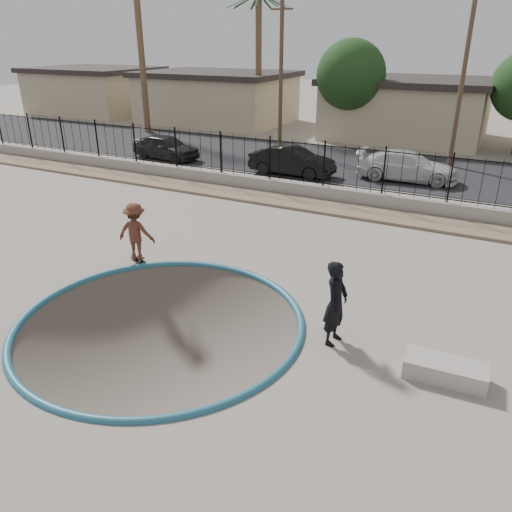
{
  "coord_description": "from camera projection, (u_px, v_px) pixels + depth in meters",
  "views": [
    {
      "loc": [
        6.83,
        -9.24,
        6.37
      ],
      "look_at": [
        1.07,
        2.0,
        0.81
      ],
      "focal_mm": 35.0,
      "sensor_mm": 36.0,
      "label": 1
    }
  ],
  "objects": [
    {
      "name": "house_west",
      "position": [
        217.0,
        97.0,
        39.99
      ],
      "size": [
        11.6,
        8.6,
        3.9
      ],
      "color": "tan",
      "rests_on": "ground"
    },
    {
      "name": "palm_left",
      "position": [
        138.0,
        11.0,
        33.13
      ],
      "size": [
        2.3,
        2.3,
        11.3
      ],
      "color": "brown",
      "rests_on": "ground"
    },
    {
      "name": "house_center",
      "position": [
        407.0,
        108.0,
        33.74
      ],
      "size": [
        10.6,
        8.6,
        3.9
      ],
      "color": "tan",
      "rests_on": "ground"
    },
    {
      "name": "street",
      "position": [
        365.0,
        166.0,
        26.78
      ],
      "size": [
        90.0,
        8.0,
        0.04
      ],
      "primitive_type": "cube",
      "color": "black",
      "rests_on": "ground"
    },
    {
      "name": "videographer",
      "position": [
        336.0,
        303.0,
        10.99
      ],
      "size": [
        0.53,
        0.76,
        1.98
      ],
      "primitive_type": "imported",
      "rotation": [
        0.0,
        0.0,
        1.5
      ],
      "color": "black",
      "rests_on": "ground"
    },
    {
      "name": "ground",
      "position": [
        334.0,
        212.0,
        23.16
      ],
      "size": [
        120.0,
        120.0,
        2.2
      ],
      "primitive_type": "cube",
      "color": "gray",
      "rests_on": "ground"
    },
    {
      "name": "utility_pole_left",
      "position": [
        281.0,
        68.0,
        29.03
      ],
      "size": [
        1.7,
        0.24,
        9.0
      ],
      "color": "#473323",
      "rests_on": "ground"
    },
    {
      "name": "car_c",
      "position": [
        408.0,
        166.0,
        23.81
      ],
      "size": [
        4.82,
        2.18,
        1.37
      ],
      "primitive_type": "imported",
      "rotation": [
        0.0,
        0.0,
        1.63
      ],
      "color": "silver",
      "rests_on": "street"
    },
    {
      "name": "coping_ring",
      "position": [
        161.0,
        323.0,
        12.13
      ],
      "size": [
        7.04,
        7.04,
        0.2
      ],
      "primitive_type": "torus",
      "color": "#235F74",
      "rests_on": "ground"
    },
    {
      "name": "rock_strip",
      "position": [
        313.0,
        205.0,
        20.41
      ],
      "size": [
        42.0,
        1.6,
        0.11
      ],
      "primitive_type": "cube",
      "color": "#8A785A",
      "rests_on": "ground"
    },
    {
      "name": "palm_mid",
      "position": [
        259.0,
        32.0,
        33.97
      ],
      "size": [
        2.3,
        2.3,
        9.3
      ],
      "color": "brown",
      "rests_on": "ground"
    },
    {
      "name": "utility_pole_mid",
      "position": [
        464.0,
        68.0,
        24.76
      ],
      "size": [
        1.7,
        0.24,
        9.5
      ],
      "color": "#473323",
      "rests_on": "ground"
    },
    {
      "name": "house_west_far",
      "position": [
        95.0,
        90.0,
        45.42
      ],
      "size": [
        10.6,
        8.6,
        3.9
      ],
      "color": "tan",
      "rests_on": "ground"
    },
    {
      "name": "car_a",
      "position": [
        166.0,
        147.0,
        27.98
      ],
      "size": [
        4.16,
        2.01,
        1.37
      ],
      "primitive_type": "imported",
      "rotation": [
        0.0,
        0.0,
        1.47
      ],
      "color": "black",
      "rests_on": "street"
    },
    {
      "name": "retaining_wall",
      "position": [
        322.0,
        193.0,
        21.21
      ],
      "size": [
        42.0,
        0.45,
        0.6
      ],
      "primitive_type": "cube",
      "color": "#9D968A",
      "rests_on": "ground"
    },
    {
      "name": "street_tree_left",
      "position": [
        351.0,
        75.0,
        31.24
      ],
      "size": [
        4.32,
        4.32,
        6.36
      ],
      "color": "#473323",
      "rests_on": "ground"
    },
    {
      "name": "skater",
      "position": [
        136.0,
        235.0,
        15.05
      ],
      "size": [
        1.27,
        0.9,
        1.79
      ],
      "primitive_type": "imported",
      "rotation": [
        0.0,
        0.0,
        3.37
      ],
      "color": "brown",
      "rests_on": "ground"
    },
    {
      "name": "fence",
      "position": [
        324.0,
        165.0,
        20.73
      ],
      "size": [
        40.0,
        0.04,
        1.8
      ],
      "color": "black",
      "rests_on": "retaining_wall"
    },
    {
      "name": "concrete_ledge",
      "position": [
        445.0,
        370.0,
        10.07
      ],
      "size": [
        1.63,
        0.77,
        0.4
      ],
      "primitive_type": "cube",
      "rotation": [
        0.0,
        0.0,
        0.05
      ],
      "color": "#A69B93",
      "rests_on": "ground"
    },
    {
      "name": "bowl_pit",
      "position": [
        161.0,
        323.0,
        12.13
      ],
      "size": [
        6.84,
        6.84,
        1.8
      ],
      "primitive_type": null,
      "color": "#4B413A",
      "rests_on": "ground"
    },
    {
      "name": "car_b",
      "position": [
        292.0,
        161.0,
        24.71
      ],
      "size": [
        4.25,
        1.51,
        1.4
      ],
      "primitive_type": "imported",
      "rotation": [
        0.0,
        0.0,
        1.56
      ],
      "color": "black",
      "rests_on": "street"
    },
    {
      "name": "skateboard",
      "position": [
        139.0,
        260.0,
        15.39
      ],
      "size": [
        0.75,
        0.42,
        0.06
      ],
      "rotation": [
        0.0,
        0.0,
        -0.34
      ],
      "color": "black",
      "rests_on": "ground"
    }
  ]
}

